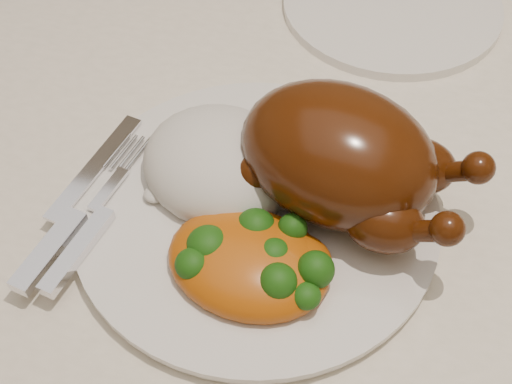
% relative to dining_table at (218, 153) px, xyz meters
% --- Properties ---
extents(dining_table, '(1.60, 0.90, 0.76)m').
position_rel_dining_table_xyz_m(dining_table, '(0.00, 0.00, 0.00)').
color(dining_table, brown).
rests_on(dining_table, floor).
extents(tablecloth, '(1.73, 1.03, 0.18)m').
position_rel_dining_table_xyz_m(tablecloth, '(0.00, 0.00, 0.07)').
color(tablecloth, white).
rests_on(tablecloth, dining_table).
extents(dinner_plate, '(0.35, 0.35, 0.01)m').
position_rel_dining_table_xyz_m(dinner_plate, '(0.08, -0.15, 0.11)').
color(dinner_plate, silver).
rests_on(dinner_plate, tablecloth).
extents(side_plate, '(0.29, 0.29, 0.01)m').
position_rel_dining_table_xyz_m(side_plate, '(0.15, 0.15, 0.11)').
color(side_plate, silver).
rests_on(side_plate, tablecloth).
extents(roast_chicken, '(0.20, 0.15, 0.10)m').
position_rel_dining_table_xyz_m(roast_chicken, '(0.14, -0.12, 0.16)').
color(roast_chicken, '#461B07').
rests_on(roast_chicken, dinner_plate).
extents(rice_mound, '(0.16, 0.15, 0.07)m').
position_rel_dining_table_xyz_m(rice_mound, '(0.04, -0.12, 0.13)').
color(rice_mound, white).
rests_on(rice_mound, dinner_plate).
extents(mac_and_cheese, '(0.13, 0.11, 0.05)m').
position_rel_dining_table_xyz_m(mac_and_cheese, '(0.09, -0.20, 0.13)').
color(mac_and_cheese, '#BD530C').
rests_on(mac_and_cheese, dinner_plate).
extents(cutlery, '(0.05, 0.19, 0.01)m').
position_rel_dining_table_xyz_m(cutlery, '(-0.05, -0.20, 0.12)').
color(cutlery, silver).
rests_on(cutlery, dinner_plate).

